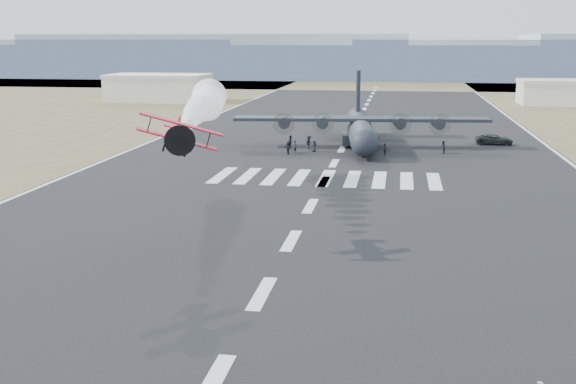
% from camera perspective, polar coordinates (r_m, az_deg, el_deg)
% --- Properties ---
extents(ground, '(500.00, 500.00, 0.00)m').
position_cam_1_polar(ground, '(34.24, -6.00, -14.80)').
color(ground, black).
rests_on(ground, ground).
extents(scrub_far, '(500.00, 80.00, 0.00)m').
position_cam_1_polar(scrub_far, '(260.06, 7.18, 8.55)').
color(scrub_far, brown).
rests_on(scrub_far, ground).
extents(runway_markings, '(60.00, 260.00, 0.01)m').
position_cam_1_polar(runway_markings, '(91.15, 3.67, 2.28)').
color(runway_markings, silver).
rests_on(runway_markings, ground).
extents(ridge_seg_b, '(150.00, 50.00, 15.00)m').
position_cam_1_polar(ridge_seg_b, '(320.83, -16.87, 10.12)').
color(ridge_seg_b, '#8A9CB0').
rests_on(ridge_seg_b, ground).
extents(ridge_seg_c, '(150.00, 50.00, 17.00)m').
position_cam_1_polar(ridge_seg_c, '(298.64, -5.37, 10.67)').
color(ridge_seg_c, '#8A9CB0').
rests_on(ridge_seg_c, ground).
extents(ridge_seg_d, '(150.00, 50.00, 13.00)m').
position_cam_1_polar(ridge_seg_d, '(289.72, 7.41, 10.18)').
color(ridge_seg_d, '#8A9CB0').
rests_on(ridge_seg_d, ground).
extents(ridge_seg_e, '(150.00, 50.00, 15.00)m').
position_cam_1_polar(ridge_seg_e, '(295.12, 20.32, 9.77)').
color(ridge_seg_e, '#8A9CB0').
rests_on(ridge_seg_e, ground).
extents(hangar_left, '(24.50, 14.50, 6.70)m').
position_cam_1_polar(hangar_left, '(184.93, -10.19, 8.13)').
color(hangar_left, beige).
rests_on(hangar_left, ground).
extents(hangar_right, '(20.50, 12.50, 5.90)m').
position_cam_1_polar(hangar_right, '(183.85, 20.95, 7.39)').
color(hangar_right, beige).
rests_on(hangar_right, ground).
extents(aerobatic_biplane, '(6.00, 5.65, 3.19)m').
position_cam_1_polar(aerobatic_biplane, '(52.86, -8.73, 4.61)').
color(aerobatic_biplane, red).
extents(smoke_trail, '(6.91, 28.05, 3.87)m').
position_cam_1_polar(smoke_trail, '(76.07, -6.48, 7.05)').
color(smoke_trail, white).
extents(transport_aircraft, '(36.63, 30.10, 10.57)m').
position_cam_1_polar(transport_aircraft, '(106.33, 5.72, 5.13)').
color(transport_aircraft, black).
rests_on(transport_aircraft, ground).
extents(support_vehicle, '(5.50, 2.61, 1.52)m').
position_cam_1_polar(support_vehicle, '(111.37, 15.98, 4.01)').
color(support_vehicle, black).
rests_on(support_vehicle, ground).
extents(crew_a, '(0.75, 0.78, 1.66)m').
position_cam_1_polar(crew_a, '(99.58, 0.57, 3.62)').
color(crew_a, black).
rests_on(crew_a, ground).
extents(crew_b, '(0.64, 0.91, 1.75)m').
position_cam_1_polar(crew_b, '(100.83, 12.15, 3.48)').
color(crew_b, black).
rests_on(crew_b, ground).
extents(crew_c, '(1.11, 1.33, 1.88)m').
position_cam_1_polar(crew_c, '(102.84, 1.67, 3.94)').
color(crew_c, black).
rests_on(crew_c, ground).
extents(crew_d, '(0.67, 1.08, 1.72)m').
position_cam_1_polar(crew_d, '(96.94, 6.16, 3.34)').
color(crew_d, black).
rests_on(crew_d, ground).
extents(crew_e, '(0.90, 0.77, 1.58)m').
position_cam_1_polar(crew_e, '(100.40, 2.08, 3.66)').
color(crew_e, black).
rests_on(crew_e, ground).
extents(crew_f, '(1.29, 1.66, 1.75)m').
position_cam_1_polar(crew_f, '(98.01, -0.01, 3.51)').
color(crew_f, black).
rests_on(crew_f, ground).
extents(crew_g, '(0.54, 0.64, 1.66)m').
position_cam_1_polar(crew_g, '(97.76, 7.68, 3.35)').
color(crew_g, black).
rests_on(crew_g, ground).
extents(crew_h, '(0.88, 1.05, 1.85)m').
position_cam_1_polar(crew_h, '(103.39, 0.22, 3.98)').
color(crew_h, black).
rests_on(crew_h, ground).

